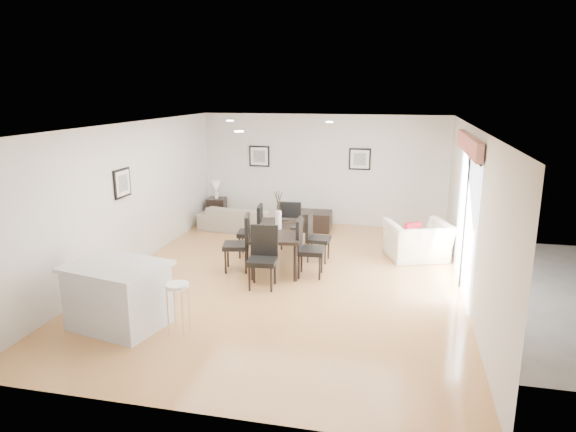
% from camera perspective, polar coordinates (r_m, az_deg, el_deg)
% --- Properties ---
extents(ground, '(8.00, 8.00, 0.00)m').
position_cam_1_polar(ground, '(9.18, -0.14, -7.02)').
color(ground, tan).
rests_on(ground, ground).
extents(wall_back, '(6.00, 0.04, 2.70)m').
position_cam_1_polar(wall_back, '(12.66, 3.87, 5.11)').
color(wall_back, silver).
rests_on(wall_back, ground).
extents(wall_front, '(6.00, 0.04, 2.70)m').
position_cam_1_polar(wall_front, '(5.14, -10.18, -8.42)').
color(wall_front, silver).
rests_on(wall_front, ground).
extents(wall_left, '(0.04, 8.00, 2.70)m').
position_cam_1_polar(wall_left, '(9.88, -17.38, 2.01)').
color(wall_left, silver).
rests_on(wall_left, ground).
extents(wall_right, '(0.04, 8.00, 2.70)m').
position_cam_1_polar(wall_right, '(8.65, 19.61, 0.20)').
color(wall_right, silver).
rests_on(wall_right, ground).
extents(ceiling, '(6.00, 8.00, 0.02)m').
position_cam_1_polar(ceiling, '(8.60, -0.16, 10.04)').
color(ceiling, white).
rests_on(ceiling, wall_back).
extents(sofa, '(2.08, 1.01, 0.59)m').
position_cam_1_polar(sofa, '(12.21, -5.14, -0.31)').
color(sofa, gray).
rests_on(sofa, ground).
extents(armchair, '(1.44, 1.36, 0.75)m').
position_cam_1_polar(armchair, '(10.43, 14.21, -2.69)').
color(armchair, silver).
rests_on(armchair, ground).
extents(dining_table, '(1.10, 1.84, 0.72)m').
position_cam_1_polar(dining_table, '(9.68, -1.06, -1.85)').
color(dining_table, black).
rests_on(dining_table, ground).
extents(dining_chair_wnear, '(0.57, 0.57, 1.06)m').
position_cam_1_polar(dining_chair_wnear, '(9.47, -5.22, -2.63)').
color(dining_chair_wnear, black).
rests_on(dining_chair_wnear, ground).
extents(dining_chair_wfar, '(0.53, 0.53, 1.05)m').
position_cam_1_polar(dining_chair_wfar, '(10.27, -3.75, -1.34)').
color(dining_chair_wfar, black).
rests_on(dining_chair_wfar, ground).
extents(dining_chair_enear, '(0.50, 0.50, 1.06)m').
position_cam_1_polar(dining_chair_enear, '(9.16, 1.96, -3.17)').
color(dining_chair_enear, black).
rests_on(dining_chair_enear, ground).
extents(dining_chair_efar, '(0.45, 0.45, 0.97)m').
position_cam_1_polar(dining_chair_efar, '(10.01, 2.94, -1.99)').
color(dining_chair_efar, black).
rests_on(dining_chair_efar, ground).
extents(dining_chair_head, '(0.50, 0.50, 1.05)m').
position_cam_1_polar(dining_chair_head, '(8.71, -2.77, -4.13)').
color(dining_chair_head, black).
rests_on(dining_chair_head, ground).
extents(dining_chair_foot, '(0.48, 0.48, 1.04)m').
position_cam_1_polar(dining_chair_foot, '(10.70, 0.31, -0.70)').
color(dining_chair_foot, black).
rests_on(dining_chair_foot, ground).
extents(vase, '(0.94, 1.45, 0.73)m').
position_cam_1_polar(vase, '(9.59, -1.07, 0.30)').
color(vase, white).
rests_on(vase, dining_table).
extents(coffee_table, '(1.12, 0.69, 0.44)m').
position_cam_1_polar(coffee_table, '(12.29, 2.21, -0.51)').
color(coffee_table, black).
rests_on(coffee_table, ground).
extents(side_table, '(0.50, 0.50, 0.59)m').
position_cam_1_polar(side_table, '(13.19, -7.91, 0.71)').
color(side_table, black).
rests_on(side_table, ground).
extents(table_lamp, '(0.23, 0.23, 0.44)m').
position_cam_1_polar(table_lamp, '(13.07, -7.99, 3.18)').
color(table_lamp, white).
rests_on(table_lamp, side_table).
extents(cushion, '(0.34, 0.28, 0.34)m').
position_cam_1_polar(cushion, '(10.26, 13.70, -1.63)').
color(cushion, '#AD1625').
rests_on(cushion, armchair).
extents(kitchen_island, '(1.50, 1.27, 0.92)m').
position_cam_1_polar(kitchen_island, '(7.68, -18.37, -8.34)').
color(kitchen_island, silver).
rests_on(kitchen_island, ground).
extents(bar_stool, '(0.32, 0.32, 0.71)m').
position_cam_1_polar(bar_stool, '(7.22, -12.20, -8.12)').
color(bar_stool, white).
rests_on(bar_stool, ground).
extents(framed_print_back_left, '(0.52, 0.04, 0.52)m').
position_cam_1_polar(framed_print_back_left, '(12.92, -3.20, 6.65)').
color(framed_print_back_left, black).
rests_on(framed_print_back_left, wall_back).
extents(framed_print_back_right, '(0.52, 0.04, 0.52)m').
position_cam_1_polar(framed_print_back_right, '(12.48, 7.99, 6.28)').
color(framed_print_back_right, black).
rests_on(framed_print_back_right, wall_back).
extents(framed_print_left_wall, '(0.04, 0.52, 0.52)m').
position_cam_1_polar(framed_print_left_wall, '(9.64, -17.94, 3.50)').
color(framed_print_left_wall, black).
rests_on(framed_print_left_wall, wall_left).
extents(sliding_door, '(0.12, 2.70, 2.57)m').
position_cam_1_polar(sliding_door, '(8.88, 19.27, 2.64)').
color(sliding_door, white).
rests_on(sliding_door, wall_right).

